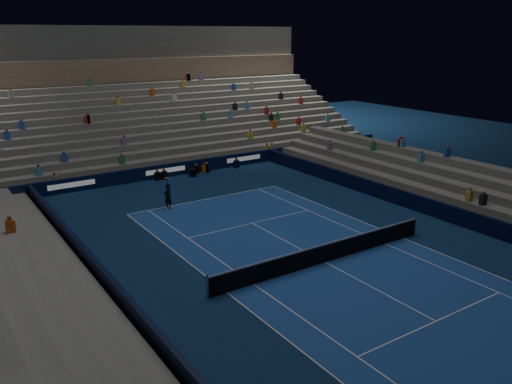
% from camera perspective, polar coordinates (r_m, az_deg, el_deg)
% --- Properties ---
extents(ground, '(90.00, 90.00, 0.00)m').
position_cam_1_polar(ground, '(25.31, 7.62, -7.67)').
color(ground, '#0B2347').
rests_on(ground, ground).
extents(court_surface, '(10.97, 23.77, 0.01)m').
position_cam_1_polar(court_surface, '(25.31, 7.62, -7.66)').
color(court_surface, '#1A4392').
rests_on(court_surface, ground).
extents(sponsor_barrier_far, '(44.00, 0.25, 1.00)m').
position_cam_1_polar(sponsor_barrier_far, '(40.07, -9.96, 2.32)').
color(sponsor_barrier_far, black).
rests_on(sponsor_barrier_far, ground).
extents(sponsor_barrier_east, '(0.25, 37.00, 1.00)m').
position_cam_1_polar(sponsor_barrier_east, '(31.98, 20.90, -2.37)').
color(sponsor_barrier_east, black).
rests_on(sponsor_barrier_east, ground).
extents(sponsor_barrier_west, '(0.25, 37.00, 1.00)m').
position_cam_1_polar(sponsor_barrier_west, '(20.64, -13.64, -12.53)').
color(sponsor_barrier_west, black).
rests_on(sponsor_barrier_west, ground).
extents(grandstand_main, '(44.00, 15.20, 11.20)m').
position_cam_1_polar(grandstand_main, '(48.11, -14.76, 7.96)').
color(grandstand_main, slate).
rests_on(grandstand_main, ground).
extents(grandstand_east, '(5.00, 37.00, 2.50)m').
position_cam_1_polar(grandstand_east, '(34.65, 24.35, -0.60)').
color(grandstand_east, slate).
rests_on(grandstand_east, ground).
extents(grandstand_west, '(5.00, 37.00, 2.50)m').
position_cam_1_polar(grandstand_west, '(19.75, -23.43, -13.59)').
color(grandstand_west, slate).
rests_on(grandstand_west, ground).
extents(tennis_net, '(12.90, 0.10, 1.10)m').
position_cam_1_polar(tennis_net, '(25.10, 7.66, -6.62)').
color(tennis_net, '#B2B2B7').
rests_on(tennis_net, ground).
extents(tennis_player, '(0.70, 0.58, 1.63)m').
position_cam_1_polar(tennis_player, '(32.65, -9.66, -0.48)').
color(tennis_player, black).
rests_on(tennis_player, ground).
extents(broadcast_camera, '(0.59, 0.97, 0.61)m').
position_cam_1_polar(broadcast_camera, '(40.09, -6.99, 2.18)').
color(broadcast_camera, black).
rests_on(broadcast_camera, ground).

